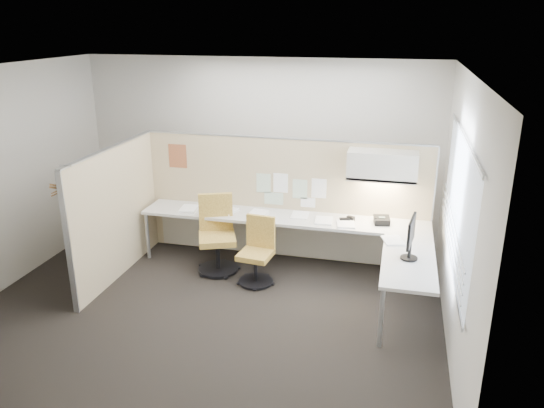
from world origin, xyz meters
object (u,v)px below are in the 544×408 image
(desk, at_px, (304,231))
(chair_left, at_px, (217,237))
(chair_right, at_px, (257,253))
(monitor, at_px, (411,236))
(phone, at_px, (381,220))

(desk, xyz_separation_m, chair_left, (-1.18, -0.21, -0.11))
(chair_right, bearing_deg, chair_left, 167.02)
(desk, height_order, monitor, monitor)
(chair_left, relative_size, phone, 4.39)
(desk, xyz_separation_m, phone, (1.01, 0.17, 0.18))
(chair_left, xyz_separation_m, phone, (2.19, 0.38, 0.29))
(chair_right, xyz_separation_m, phone, (1.55, 0.61, 0.37))
(desk, bearing_deg, chair_right, -141.08)
(desk, distance_m, phone, 1.04)
(chair_left, distance_m, monitor, 2.68)
(chair_right, height_order, monitor, monitor)
(monitor, distance_m, phone, 1.13)
(chair_right, xyz_separation_m, monitor, (1.91, -0.43, 0.61))
(desk, height_order, chair_left, chair_left)
(chair_left, bearing_deg, monitor, -36.32)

